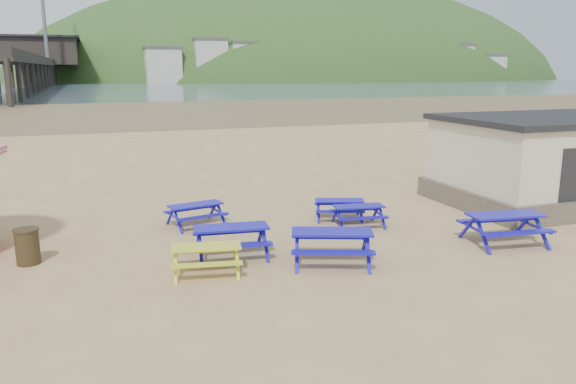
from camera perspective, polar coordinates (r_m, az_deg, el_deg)
name	(u,v)px	position (r m, az deg, el deg)	size (l,w,h in m)	color
ground	(284,238)	(16.32, -0.43, -4.67)	(400.00, 400.00, 0.00)	tan
wet_sand	(133,110)	(70.10, -15.45, 8.06)	(400.00, 400.00, 0.00)	brown
sea	(104,85)	(184.88, -18.22, 10.33)	(400.00, 400.00, 0.00)	#445561
picnic_table_blue_a	(196,215)	(17.70, -9.33, -2.30)	(1.90, 1.66, 0.69)	#1F13A4
picnic_table_blue_b	(339,209)	(18.28, 5.22, -1.78)	(1.90, 1.72, 0.65)	#1F13A4
picnic_table_blue_c	(358,216)	(17.59, 7.17, -2.40)	(1.71, 1.46, 0.65)	#1F13A4
picnic_table_blue_d	(231,241)	(14.74, -5.77, -4.99)	(2.07, 1.75, 0.80)	#1F13A4
picnic_table_blue_e	(332,247)	(14.17, 4.46, -5.59)	(2.45, 2.23, 0.84)	#1F13A4
picnic_table_blue_f	(504,229)	(16.78, 21.10, -3.51)	(2.26, 1.91, 0.86)	#1F13A4
picnic_table_yellow	(206,259)	(13.61, -8.30, -6.80)	(1.85, 1.59, 0.69)	yellow
litter_bin	(27,246)	(15.50, -24.96, -5.01)	(0.62, 0.62, 0.91)	#3A2E18
amenity_block	(549,160)	(22.39, 24.97, 2.97)	(7.40, 5.40, 3.15)	#665B4C
pier	(41,66)	(193.41, -23.84, 11.59)	(24.00, 220.00, 39.29)	black
headland_town	(305,101)	(262.68, 1.78, 9.21)	(264.00, 144.00, 108.00)	#2D4C1E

